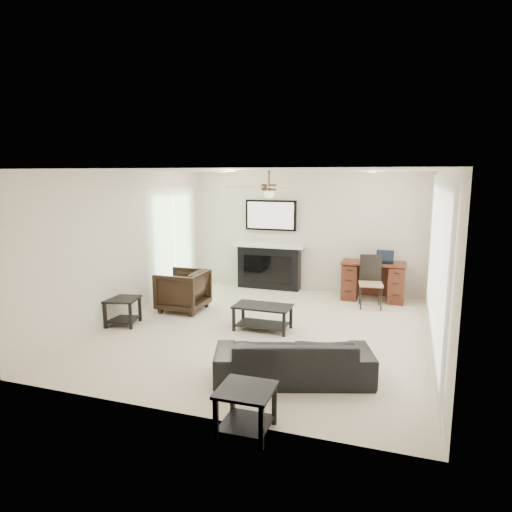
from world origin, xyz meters
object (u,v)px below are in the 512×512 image
Objects in this scene: sofa at (293,358)px; armchair at (183,290)px; coffee_table at (263,318)px; fireplace_unit at (269,245)px; desk at (373,281)px.

sofa is 3.38m from armchair.
coffee_table is at bearing 72.01° from armchair.
fireplace_unit is 2.30m from desk.
armchair is at bearing -57.73° from sofa.
armchair is 1.79m from coffee_table.
sofa is 2.07× the size of coffee_table.
coffee_table is 2.80m from desk.
coffee_table is at bearing -78.78° from sofa.
coffee_table is 0.47× the size of fireplace_unit.
armchair is at bearing 162.36° from coffee_table.
coffee_table is 0.74× the size of desk.
sofa is at bearing -98.88° from desk.
desk is (0.62, 3.95, 0.11)m from sofa.
armchair is (-2.60, 2.15, 0.10)m from sofa.
armchair is at bearing -116.27° from fireplace_unit.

